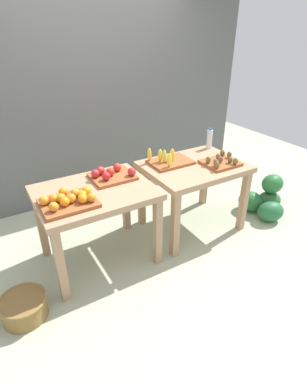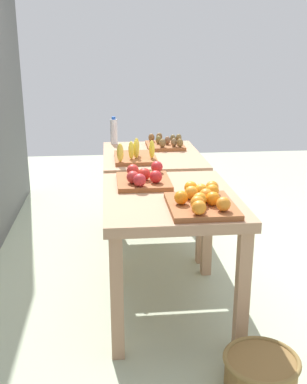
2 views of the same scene
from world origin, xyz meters
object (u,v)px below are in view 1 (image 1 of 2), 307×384
(display_table_right, at_px, (194,174))
(kiwi_bin, at_px, (221,162))
(orange_bin, at_px, (69,200))
(display_table_left, at_px, (95,201))
(water_bottle, at_px, (209,139))
(wicker_basket, at_px, (24,307))
(apple_bin, at_px, (111,175))
(watermelon_pile, at_px, (265,200))
(banana_crate, at_px, (169,161))

(display_table_right, height_order, kiwi_bin, kiwi_bin)
(kiwi_bin, bearing_deg, orange_bin, 179.81)
(display_table_left, bearing_deg, water_bottle, 10.93)
(wicker_basket, bearing_deg, water_bottle, 15.43)
(apple_bin, bearing_deg, water_bottle, 6.96)
(display_table_left, xyz_separation_m, orange_bin, (-0.27, -0.14, 0.16))
(apple_bin, height_order, watermelon_pile, apple_bin)
(wicker_basket, bearing_deg, watermelon_pile, 2.34)
(display_table_right, xyz_separation_m, watermelon_pile, (0.97, -0.23, -0.49))
(banana_crate, relative_size, watermelon_pile, 0.68)
(apple_bin, xyz_separation_m, banana_crate, (0.66, 0.01, -0.00))
(display_table_left, height_order, display_table_right, same)
(banana_crate, xyz_separation_m, wicker_basket, (-1.69, -0.50, -0.72))
(apple_bin, distance_m, watermelon_pile, 2.00)
(watermelon_pile, bearing_deg, water_bottle, 134.25)
(orange_bin, xyz_separation_m, banana_crate, (1.16, 0.29, -0.01))
(apple_bin, height_order, kiwi_bin, apple_bin)
(display_table_left, relative_size, kiwi_bin, 2.88)
(watermelon_pile, relative_size, wicker_basket, 1.71)
(display_table_right, relative_size, water_bottle, 4.25)
(orange_bin, bearing_deg, apple_bin, 29.27)
(kiwi_bin, distance_m, watermelon_pile, 0.98)
(display_table_left, distance_m, apple_bin, 0.31)
(orange_bin, height_order, watermelon_pile, orange_bin)
(display_table_left, bearing_deg, wicker_basket, -156.28)
(orange_bin, relative_size, water_bottle, 1.80)
(apple_bin, bearing_deg, watermelon_pile, -11.31)
(apple_bin, relative_size, banana_crate, 0.94)
(watermelon_pile, bearing_deg, apple_bin, 168.69)
(display_table_left, height_order, water_bottle, water_bottle)
(display_table_left, bearing_deg, watermelon_pile, -6.34)
(banana_crate, bearing_deg, watermelon_pile, -17.80)
(orange_bin, xyz_separation_m, kiwi_bin, (1.62, -0.01, -0.01))
(kiwi_bin, bearing_deg, water_bottle, 64.67)
(orange_bin, bearing_deg, banana_crate, 14.13)
(apple_bin, xyz_separation_m, wicker_basket, (-1.03, -0.49, -0.72))
(banana_crate, height_order, wicker_basket, banana_crate)
(display_table_right, xyz_separation_m, water_bottle, (0.45, 0.30, 0.23))
(orange_bin, distance_m, watermelon_pile, 2.45)
(kiwi_bin, bearing_deg, watermelon_pile, -6.74)
(apple_bin, relative_size, water_bottle, 1.69)
(display_table_right, relative_size, watermelon_pile, 1.61)
(wicker_basket, bearing_deg, kiwi_bin, 5.43)
(apple_bin, distance_m, water_bottle, 1.35)
(banana_crate, bearing_deg, kiwi_bin, -32.73)
(display_table_right, bearing_deg, display_table_left, 180.00)
(orange_bin, bearing_deg, wicker_basket, -158.37)
(water_bottle, xyz_separation_m, wicker_basket, (-2.37, -0.65, -0.80))
(wicker_basket, bearing_deg, orange_bin, 21.63)
(display_table_right, height_order, orange_bin, orange_bin)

